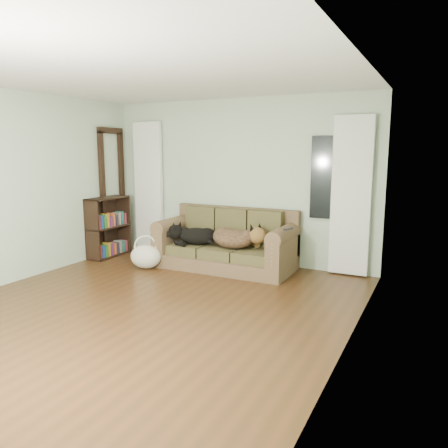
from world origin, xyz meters
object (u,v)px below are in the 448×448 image
at_px(bookshelf, 108,227).
at_px(dog_black_lab, 195,236).
at_px(sofa, 225,239).
at_px(dog_shepherd, 235,239).
at_px(tote_bag, 146,258).

bearing_deg(bookshelf, dog_black_lab, -2.75).
height_order(sofa, dog_shepherd, sofa).
distance_m(dog_black_lab, dog_shepherd, 0.68).
relative_size(dog_shepherd, tote_bag, 1.42).
relative_size(tote_bag, bookshelf, 0.50).
relative_size(sofa, dog_shepherd, 2.94).
bearing_deg(bookshelf, sofa, -0.73).
relative_size(dog_black_lab, dog_shepherd, 0.87).
distance_m(sofa, bookshelf, 2.13).
relative_size(dog_black_lab, bookshelf, 0.61).
height_order(sofa, dog_black_lab, sofa).
bearing_deg(sofa, dog_black_lab, -167.84).
bearing_deg(dog_shepherd, bookshelf, 19.75).
distance_m(dog_shepherd, tote_bag, 1.42).
height_order(dog_black_lab, bookshelf, bookshelf).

